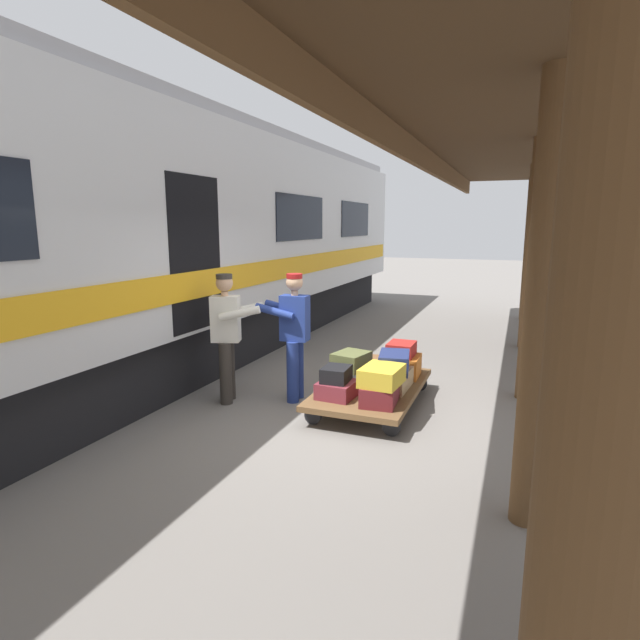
# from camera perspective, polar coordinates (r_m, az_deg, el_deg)

# --- Properties ---
(ground_plane) EXTENTS (60.00, 60.00, 0.00)m
(ground_plane) POSITION_cam_1_polar(r_m,az_deg,el_deg) (6.31, 4.07, -10.99)
(ground_plane) COLOR slate
(platform_canopy) EXTENTS (3.20, 16.45, 3.56)m
(platform_canopy) POSITION_cam_1_polar(r_m,az_deg,el_deg) (5.68, 23.68, 19.29)
(platform_canopy) COLOR brown
(platform_canopy) RESTS_ON ground_plane
(train_car) EXTENTS (3.02, 19.53, 4.00)m
(train_car) POSITION_cam_1_polar(r_m,az_deg,el_deg) (7.82, -22.88, 7.90)
(train_car) COLOR silver
(train_car) RESTS_ON ground_plane
(luggage_cart) EXTENTS (1.19, 2.11, 0.27)m
(luggage_cart) POSITION_cam_1_polar(r_m,az_deg,el_deg) (6.67, 5.80, -7.67)
(luggage_cart) COLOR brown
(luggage_cart) RESTS_ON ground_plane
(suitcase_tan_vintage) EXTENTS (0.44, 0.63, 0.23)m
(suitcase_tan_vintage) POSITION_cam_1_polar(r_m,az_deg,el_deg) (6.56, 8.08, -6.60)
(suitcase_tan_vintage) COLOR tan
(suitcase_tan_vintage) RESTS_ON luggage_cart
(suitcase_burgundy_valise) EXTENTS (0.45, 0.48, 0.19)m
(suitcase_burgundy_valise) POSITION_cam_1_polar(r_m,az_deg,el_deg) (6.18, 1.93, -7.79)
(suitcase_burgundy_valise) COLOR maroon
(suitcase_burgundy_valise) RESTS_ON luggage_cart
(suitcase_maroon_trunk) EXTENTS (0.43, 0.61, 0.23)m
(suitcase_maroon_trunk) POSITION_cam_1_polar(r_m,az_deg,el_deg) (6.03, 6.77, -8.18)
(suitcase_maroon_trunk) COLOR maroon
(suitcase_maroon_trunk) RESTS_ON luggage_cart
(suitcase_orange_carryall) EXTENTS (0.49, 0.52, 0.28)m
(suitcase_orange_carryall) POSITION_cam_1_polar(r_m,az_deg,el_deg) (7.10, 9.19, -5.08)
(suitcase_orange_carryall) COLOR #CC6B23
(suitcase_orange_carryall) RESTS_ON luggage_cart
(suitcase_brown_leather) EXTENTS (0.47, 0.62, 0.18)m
(suitcase_brown_leather) POSITION_cam_1_polar(r_m,az_deg,el_deg) (7.24, 5.04, -5.08)
(suitcase_brown_leather) COLOR brown
(suitcase_brown_leather) RESTS_ON luggage_cart
(suitcase_slate_roller) EXTENTS (0.50, 0.59, 0.20)m
(suitcase_slate_roller) POSITION_cam_1_polar(r_m,az_deg,el_deg) (6.70, 3.61, -6.28)
(suitcase_slate_roller) COLOR #4C515B
(suitcase_slate_roller) RESTS_ON luggage_cart
(suitcase_black_hardshell) EXTENTS (0.32, 0.38, 0.18)m
(suitcase_black_hardshell) POSITION_cam_1_polar(r_m,az_deg,el_deg) (6.14, 1.83, -6.09)
(suitcase_black_hardshell) COLOR black
(suitcase_black_hardshell) RESTS_ON suitcase_burgundy_valise
(suitcase_yellow_case) EXTENTS (0.46, 0.57, 0.21)m
(suitcase_yellow_case) POSITION_cam_1_polar(r_m,az_deg,el_deg) (5.95, 6.96, -6.22)
(suitcase_yellow_case) COLOR gold
(suitcase_yellow_case) RESTS_ON suitcase_maroon_trunk
(suitcase_navy_fabric) EXTENTS (0.45, 0.60, 0.24)m
(suitcase_navy_fabric) POSITION_cam_1_polar(r_m,az_deg,el_deg) (6.46, 8.33, -4.72)
(suitcase_navy_fabric) COLOR navy
(suitcase_navy_fabric) RESTS_ON suitcase_tan_vintage
(suitcase_olive_duffel) EXTENTS (0.47, 0.53, 0.22)m
(suitcase_olive_duffel) POSITION_cam_1_polar(r_m,az_deg,el_deg) (6.62, 3.52, -4.59)
(suitcase_olive_duffel) COLOR brown
(suitcase_olive_duffel) RESTS_ON suitcase_slate_roller
(suitcase_red_plastic) EXTENTS (0.35, 0.43, 0.19)m
(suitcase_red_plastic) POSITION_cam_1_polar(r_m,az_deg,el_deg) (7.03, 9.12, -3.27)
(suitcase_red_plastic) COLOR #AD231E
(suitcase_red_plastic) RESTS_ON suitcase_orange_carryall
(porter_in_overalls) EXTENTS (0.69, 0.46, 1.70)m
(porter_in_overalls) POSITION_cam_1_polar(r_m,az_deg,el_deg) (6.71, -3.00, -1.40)
(porter_in_overalls) COLOR navy
(porter_in_overalls) RESTS_ON ground_plane
(porter_by_door) EXTENTS (0.73, 0.57, 1.70)m
(porter_by_door) POSITION_cam_1_polar(r_m,az_deg,el_deg) (6.74, -10.34, -1.49)
(porter_by_door) COLOR #332D28
(porter_by_door) RESTS_ON ground_plane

